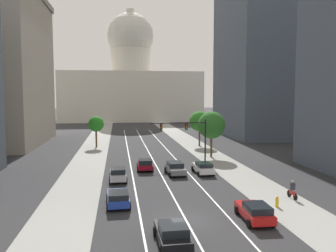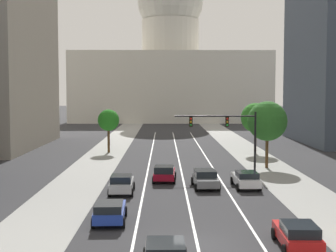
{
  "view_description": "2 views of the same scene",
  "coord_description": "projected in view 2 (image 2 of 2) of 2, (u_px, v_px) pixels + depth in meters",
  "views": [
    {
      "loc": [
        -5.0,
        -24.76,
        9.42
      ],
      "look_at": [
        2.41,
        26.18,
        4.86
      ],
      "focal_mm": 36.87,
      "sensor_mm": 36.0,
      "label": 1
    },
    {
      "loc": [
        -1.77,
        -25.6,
        8.11
      ],
      "look_at": [
        -1.35,
        22.71,
        4.65
      ],
      "focal_mm": 52.95,
      "sensor_mm": 36.0,
      "label": 2
    }
  ],
  "objects": [
    {
      "name": "ground_plane",
      "position": [
        177.0,
        151.0,
        66.02
      ],
      "size": [
        400.0,
        400.0,
        0.0
      ],
      "primitive_type": "plane",
      "color": "#2B2B2D"
    },
    {
      "name": "sidewalk_left",
      "position": [
        103.0,
        156.0,
        60.96
      ],
      "size": [
        5.04,
        130.0,
        0.01
      ],
      "primitive_type": "cube",
      "color": "gray",
      "rests_on": "ground"
    },
    {
      "name": "sidewalk_right",
      "position": [
        253.0,
        156.0,
        61.12
      ],
      "size": [
        5.04,
        130.0,
        0.01
      ],
      "primitive_type": "cube",
      "color": "gray",
      "rests_on": "ground"
    },
    {
      "name": "lane_stripe_left",
      "position": [
        148.0,
        169.0,
        51.03
      ],
      "size": [
        0.16,
        90.0,
        0.01
      ],
      "primitive_type": "cube",
      "color": "white",
      "rests_on": "ground"
    },
    {
      "name": "lane_stripe_center",
      "position": [
        181.0,
        169.0,
        51.06
      ],
      "size": [
        0.16,
        90.0,
        0.01
      ],
      "primitive_type": "cube",
      "color": "white",
      "rests_on": "ground"
    },
    {
      "name": "lane_stripe_right",
      "position": [
        214.0,
        169.0,
        51.09
      ],
      "size": [
        0.16,
        90.0,
        0.01
      ],
      "primitive_type": "cube",
      "color": "white",
      "rests_on": "ground"
    },
    {
      "name": "capitol_building",
      "position": [
        170.0,
        69.0,
        132.22
      ],
      "size": [
        51.02,
        23.99,
        41.5
      ],
      "color": "beige",
      "rests_on": "ground"
    },
    {
      "name": "car_red",
      "position": [
        297.0,
        235.0,
        25.32
      ],
      "size": [
        2.12,
        4.32,
        1.43
      ],
      "rotation": [
        0.0,
        0.0,
        1.54
      ],
      "color": "red",
      "rests_on": "ground"
    },
    {
      "name": "car_blue",
      "position": [
        110.0,
        211.0,
        30.31
      ],
      "size": [
        2.1,
        4.21,
        1.4
      ],
      "rotation": [
        0.0,
        0.0,
        1.6
      ],
      "color": "#1E389E",
      "rests_on": "ground"
    },
    {
      "name": "car_gray",
      "position": [
        205.0,
        178.0,
        41.31
      ],
      "size": [
        2.21,
        4.32,
        1.49
      ],
      "rotation": [
        0.0,
        0.0,
        1.62
      ],
      "color": "slate",
      "rests_on": "ground"
    },
    {
      "name": "car_crimson",
      "position": [
        164.0,
        173.0,
        44.13
      ],
      "size": [
        2.18,
        4.12,
        1.5
      ],
      "rotation": [
        0.0,
        0.0,
        1.53
      ],
      "color": "maroon",
      "rests_on": "ground"
    },
    {
      "name": "car_silver",
      "position": [
        122.0,
        183.0,
        39.01
      ],
      "size": [
        1.99,
        4.14,
        1.53
      ],
      "rotation": [
        0.0,
        0.0,
        1.58
      ],
      "color": "#B2B5BA",
      "rests_on": "ground"
    },
    {
      "name": "car_white",
      "position": [
        246.0,
        179.0,
        41.27
      ],
      "size": [
        2.09,
        4.49,
        1.43
      ],
      "rotation": [
        0.0,
        0.0,
        1.59
      ],
      "color": "silver",
      "rests_on": "ground"
    },
    {
      "name": "traffic_signal_mast",
      "position": [
        229.0,
        129.0,
        47.76
      ],
      "size": [
        7.9,
        0.39,
        6.08
      ],
      "color": "black",
      "rests_on": "ground"
    },
    {
      "name": "street_tree_mid_left",
      "position": [
        108.0,
        120.0,
        64.54
      ],
      "size": [
        2.8,
        2.8,
        5.67
      ],
      "color": "#51381E",
      "rests_on": "ground"
    },
    {
      "name": "street_tree_far_right",
      "position": [
        256.0,
        118.0,
        63.44
      ],
      "size": [
        3.78,
        3.78,
        6.53
      ],
      "color": "#51381E",
      "rests_on": "ground"
    },
    {
      "name": "street_tree_near_right",
      "position": [
        267.0,
        121.0,
        51.77
      ],
      "size": [
        4.16,
        4.16,
        7.01
      ],
      "color": "#51381E",
      "rests_on": "ground"
    }
  ]
}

